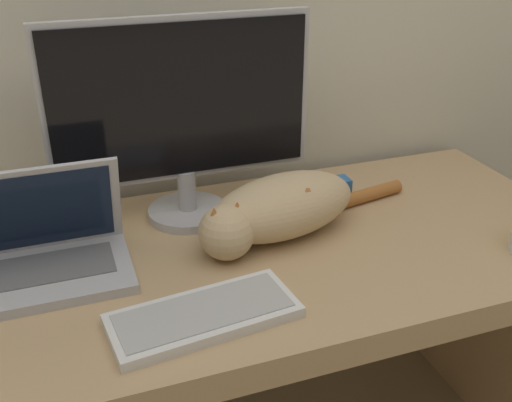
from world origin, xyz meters
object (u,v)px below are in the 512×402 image
Objects in this scene: external_keyboard at (204,315)px; laptop at (35,256)px; monitor at (182,115)px; cat at (278,208)px.

laptop is at bearing 131.67° from external_keyboard.
laptop is (-0.33, -0.14, -0.20)m from monitor.
monitor reaches higher than external_keyboard.
laptop is 0.49m from cat.
monitor is 0.28m from cat.
external_keyboard is 0.62× the size of cat.
external_keyboard is (-0.07, -0.38, -0.23)m from monitor.
external_keyboard is at bearing -99.77° from monitor.
monitor is 1.62× the size of laptop.
cat reaches higher than external_keyboard.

